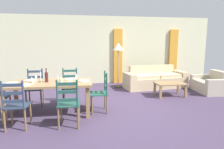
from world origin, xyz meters
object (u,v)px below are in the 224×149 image
object	(u,v)px
wine_glass_far_right	(76,76)
standing_lamp	(118,49)
dining_chair_far_right	(70,86)
coffee_cup_secondary	(33,81)
dining_chair_head_east	(101,92)
dining_chair_far_left	(35,87)
couch	(154,80)
dining_chair_near_right	(68,103)
dining_table	(49,86)
wine_glass_far_left	(36,77)
coffee_cup_primary	(61,80)
wine_glass_near_right	(76,77)
wine_glass_near_left	(32,79)
dining_chair_near_left	(16,105)
armchair_upholstered	(211,85)
wine_bottle	(47,77)
coffee_table	(170,85)

from	to	relation	value
wine_glass_far_right	standing_lamp	xyz separation A→B (m)	(1.44, 2.27, 0.55)
dining_chair_far_right	coffee_cup_secondary	distance (m)	1.12
dining_chair_far_right	dining_chair_head_east	bearing A→B (deg)	-45.20
dining_chair_far_left	couch	distance (m)	4.16
dining_chair_near_right	couch	bearing A→B (deg)	45.80
dining_table	wine_glass_far_left	bearing A→B (deg)	154.21
dining_chair_far_left	standing_lamp	world-z (taller)	standing_lamp
dining_table	dining_chair_far_right	xyz separation A→B (m)	(0.42, 0.74, -0.19)
dining_chair_far_right	coffee_cup_primary	xyz separation A→B (m)	(-0.15, -0.77, 0.32)
wine_glass_near_right	dining_chair_far_left	bearing A→B (deg)	141.88
couch	dining_table	bearing A→B (deg)	-146.77
standing_lamp	coffee_cup_secondary	bearing A→B (deg)	-134.69
wine_glass_far_left	coffee_cup_secondary	size ratio (longest dim) A/B	1.79
wine_glass_near_left	couch	xyz separation A→B (m)	(3.72, 2.37, -0.57)
dining_chair_near_left	coffee_cup_primary	distance (m)	1.07
coffee_cup_primary	armchair_upholstered	world-z (taller)	coffee_cup_primary
dining_chair_far_right	wine_glass_near_right	xyz separation A→B (m)	(0.19, -0.86, 0.38)
wine_bottle	coffee_table	size ratio (longest dim) A/B	0.35
wine_glass_far_left	dining_chair_far_right	bearing A→B (deg)	39.00
wine_glass_far_left	coffee_cup_secondary	world-z (taller)	wine_glass_far_left
coffee_table	armchair_upholstered	xyz separation A→B (m)	(1.60, 0.24, -0.11)
dining_chair_near_right	wine_glass_near_left	xyz separation A→B (m)	(-0.80, 0.63, 0.38)
dining_table	wine_glass_far_left	world-z (taller)	wine_glass_far_left
dining_chair_far_left	coffee_cup_secondary	size ratio (longest dim) A/B	10.67
dining_chair_near_left	wine_glass_far_right	bearing A→B (deg)	38.17
armchair_upholstered	coffee_cup_primary	bearing A→B (deg)	-164.92
dining_chair_far_right	dining_chair_head_east	size ratio (longest dim) A/B	1.00
wine_glass_far_left	wine_glass_far_right	bearing A→B (deg)	-0.92
dining_chair_near_right	wine_glass_far_left	size ratio (longest dim) A/B	5.96
wine_bottle	wine_glass_near_left	xyz separation A→B (m)	(-0.28, -0.17, -0.01)
dining_chair_near_left	dining_chair_far_left	world-z (taller)	same
wine_glass_near_left	wine_glass_near_right	size ratio (longest dim) A/B	1.00
dining_chair_near_left	coffee_cup_secondary	world-z (taller)	dining_chair_near_left
wine_glass_far_left	coffee_cup_primary	size ratio (longest dim) A/B	1.79
dining_chair_head_east	coffee_cup_primary	xyz separation A→B (m)	(-0.91, -0.01, 0.32)
dining_chair_far_right	armchair_upholstered	size ratio (longest dim) A/B	0.79
dining_chair_head_east	coffee_table	distance (m)	2.47
wine_glass_far_left	standing_lamp	distance (m)	3.31
wine_glass_near_left	couch	bearing A→B (deg)	32.49
dining_chair_near_right	wine_glass_near_right	xyz separation A→B (m)	(0.13, 0.66, 0.38)
dining_chair_far_left	wine_glass_near_right	world-z (taller)	dining_chair_far_left
wine_glass_near_right	dining_chair_near_right	bearing A→B (deg)	-101.17
dining_table	wine_glass_far_right	bearing A→B (deg)	12.61
dining_chair_head_east	wine_bottle	world-z (taller)	wine_bottle
standing_lamp	coffee_table	bearing A→B (deg)	-45.62
dining_chair_near_right	dining_chair_head_east	bearing A→B (deg)	47.25
wine_glass_near_right	coffee_cup_primary	distance (m)	0.35
coffee_cup_secondary	couch	size ratio (longest dim) A/B	0.04
wine_glass_far_left	coffee_cup_secondary	bearing A→B (deg)	-101.43
couch	armchair_upholstered	size ratio (longest dim) A/B	1.94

